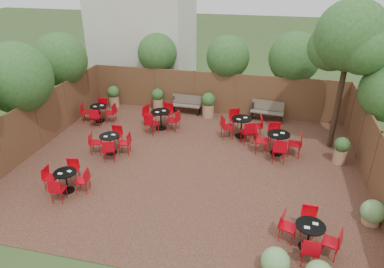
# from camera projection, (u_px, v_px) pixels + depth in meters

# --- Properties ---
(ground) EXTENTS (80.00, 80.00, 0.00)m
(ground) POSITION_uv_depth(u_px,v_px,m) (189.00, 165.00, 12.63)
(ground) COLOR #354F23
(ground) RESTS_ON ground
(courtyard_paving) EXTENTS (12.00, 10.00, 0.02)m
(courtyard_paving) POSITION_uv_depth(u_px,v_px,m) (189.00, 164.00, 12.62)
(courtyard_paving) COLOR #331B14
(courtyard_paving) RESTS_ON ground
(fence_back) EXTENTS (12.00, 0.08, 2.00)m
(fence_back) POSITION_uv_depth(u_px,v_px,m) (214.00, 93.00, 16.54)
(fence_back) COLOR brown
(fence_back) RESTS_ON ground
(fence_left) EXTENTS (0.08, 10.00, 2.00)m
(fence_left) POSITION_uv_depth(u_px,v_px,m) (38.00, 124.00, 13.42)
(fence_left) COLOR brown
(fence_left) RESTS_ON ground
(fence_right) EXTENTS (0.08, 10.00, 2.00)m
(fence_right) POSITION_uv_depth(u_px,v_px,m) (374.00, 161.00, 10.94)
(fence_right) COLOR brown
(fence_right) RESTS_ON ground
(neighbour_building) EXTENTS (5.00, 4.00, 8.00)m
(neighbour_building) POSITION_uv_depth(u_px,v_px,m) (143.00, 15.00, 18.75)
(neighbour_building) COLOR beige
(neighbour_building) RESTS_ON ground
(overhang_foliage) EXTENTS (15.48, 10.58, 2.61)m
(overhang_foliage) POSITION_uv_depth(u_px,v_px,m) (146.00, 70.00, 14.00)
(overhang_foliage) COLOR #24521A
(overhang_foliage) RESTS_ON ground
(courtyard_tree) EXTENTS (2.68, 2.58, 5.55)m
(courtyard_tree) POSITION_uv_depth(u_px,v_px,m) (350.00, 41.00, 12.02)
(courtyard_tree) COLOR black
(courtyard_tree) RESTS_ON courtyard_paving
(park_bench_left) EXTENTS (1.42, 0.48, 0.87)m
(park_bench_left) POSITION_uv_depth(u_px,v_px,m) (186.00, 104.00, 16.71)
(park_bench_left) COLOR brown
(park_bench_left) RESTS_ON courtyard_paving
(park_bench_right) EXTENTS (1.52, 0.64, 0.91)m
(park_bench_right) POSITION_uv_depth(u_px,v_px,m) (267.00, 111.00, 15.91)
(park_bench_right) COLOR brown
(park_bench_right) RESTS_ON courtyard_paving
(bistro_tables) EXTENTS (10.35, 7.59, 0.96)m
(bistro_tables) POSITION_uv_depth(u_px,v_px,m) (184.00, 140.00, 13.30)
(bistro_tables) COLOR black
(bistro_tables) RESTS_ON courtyard_paving
(planters) EXTENTS (10.83, 3.88, 1.18)m
(planters) POSITION_uv_depth(u_px,v_px,m) (190.00, 107.00, 15.96)
(planters) COLOR #A37651
(planters) RESTS_ON courtyard_paving
(low_shrubs) EXTENTS (3.26, 3.23, 0.72)m
(low_shrubs) POSITION_uv_depth(u_px,v_px,m) (325.00, 246.00, 8.52)
(low_shrubs) COLOR #A37651
(low_shrubs) RESTS_ON courtyard_paving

